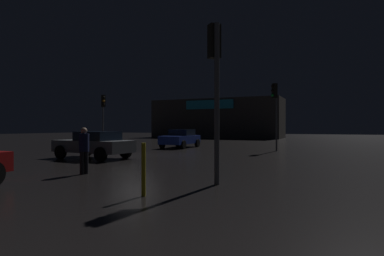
{
  "coord_description": "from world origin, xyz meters",
  "views": [
    {
      "loc": [
        10.43,
        -15.06,
        1.63
      ],
      "look_at": [
        1.14,
        5.53,
        1.55
      ],
      "focal_mm": 29.36,
      "sensor_mm": 36.0,
      "label": 1
    }
  ],
  "objects_px": {
    "store_building": "(217,119)",
    "traffic_signal_main": "(103,107)",
    "traffic_signal_opposite": "(275,100)",
    "pedestrian": "(84,147)",
    "traffic_signal_cross_right": "(215,71)",
    "car_crossing": "(181,138)",
    "car_near": "(94,144)"
  },
  "relations": [
    {
      "from": "car_crossing",
      "to": "traffic_signal_main",
      "type": "bearing_deg",
      "value": -171.64
    },
    {
      "from": "traffic_signal_opposite",
      "to": "store_building",
      "type": "bearing_deg",
      "value": 117.99
    },
    {
      "from": "traffic_signal_opposite",
      "to": "pedestrian",
      "type": "distance_m",
      "value": 14.16
    },
    {
      "from": "pedestrian",
      "to": "traffic_signal_opposite",
      "type": "bearing_deg",
      "value": 72.26
    },
    {
      "from": "traffic_signal_main",
      "to": "traffic_signal_cross_right",
      "type": "distance_m",
      "value": 19.44
    },
    {
      "from": "traffic_signal_opposite",
      "to": "pedestrian",
      "type": "relative_size",
      "value": 2.84
    },
    {
      "from": "store_building",
      "to": "traffic_signal_main",
      "type": "bearing_deg",
      "value": -93.24
    },
    {
      "from": "store_building",
      "to": "traffic_signal_main",
      "type": "distance_m",
      "value": 24.59
    },
    {
      "from": "traffic_signal_cross_right",
      "to": "car_crossing",
      "type": "height_order",
      "value": "traffic_signal_cross_right"
    },
    {
      "from": "traffic_signal_cross_right",
      "to": "traffic_signal_opposite",
      "type": "bearing_deg",
      "value": 92.28
    },
    {
      "from": "car_near",
      "to": "pedestrian",
      "type": "relative_size",
      "value": 2.67
    },
    {
      "from": "traffic_signal_opposite",
      "to": "pedestrian",
      "type": "xyz_separation_m",
      "value": [
        -4.24,
        -13.27,
        -2.53
      ]
    },
    {
      "from": "traffic_signal_main",
      "to": "car_near",
      "type": "distance_m",
      "value": 10.99
    },
    {
      "from": "traffic_signal_opposite",
      "to": "car_near",
      "type": "relative_size",
      "value": 1.07
    },
    {
      "from": "traffic_signal_main",
      "to": "store_building",
      "type": "bearing_deg",
      "value": 86.76
    },
    {
      "from": "car_near",
      "to": "car_crossing",
      "type": "bearing_deg",
      "value": 88.2
    },
    {
      "from": "car_near",
      "to": "car_crossing",
      "type": "relative_size",
      "value": 1.06
    },
    {
      "from": "pedestrian",
      "to": "traffic_signal_cross_right",
      "type": "bearing_deg",
      "value": 1.18
    },
    {
      "from": "traffic_signal_main",
      "to": "pedestrian",
      "type": "relative_size",
      "value": 2.7
    },
    {
      "from": "car_near",
      "to": "pedestrian",
      "type": "distance_m",
      "value": 5.54
    },
    {
      "from": "store_building",
      "to": "traffic_signal_opposite",
      "type": "height_order",
      "value": "store_building"
    },
    {
      "from": "traffic_signal_main",
      "to": "traffic_signal_cross_right",
      "type": "height_order",
      "value": "traffic_signal_cross_right"
    },
    {
      "from": "store_building",
      "to": "car_crossing",
      "type": "xyz_separation_m",
      "value": [
        5.44,
        -23.54,
        -2.18
      ]
    },
    {
      "from": "traffic_signal_opposite",
      "to": "car_crossing",
      "type": "distance_m",
      "value": 7.87
    },
    {
      "from": "traffic_signal_main",
      "to": "car_near",
      "type": "xyz_separation_m",
      "value": [
        6.53,
        -8.45,
        -2.61
      ]
    },
    {
      "from": "traffic_signal_cross_right",
      "to": "pedestrian",
      "type": "distance_m",
      "value": 5.29
    },
    {
      "from": "traffic_signal_main",
      "to": "car_crossing",
      "type": "height_order",
      "value": "traffic_signal_main"
    },
    {
      "from": "traffic_signal_opposite",
      "to": "traffic_signal_cross_right",
      "type": "relative_size",
      "value": 1.0
    },
    {
      "from": "store_building",
      "to": "pedestrian",
      "type": "bearing_deg",
      "value": -77.1
    },
    {
      "from": "store_building",
      "to": "car_near",
      "type": "bearing_deg",
      "value": -81.15
    },
    {
      "from": "store_building",
      "to": "car_near",
      "type": "distance_m",
      "value": 33.46
    },
    {
      "from": "traffic_signal_main",
      "to": "pedestrian",
      "type": "bearing_deg",
      "value": -52.16
    }
  ]
}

